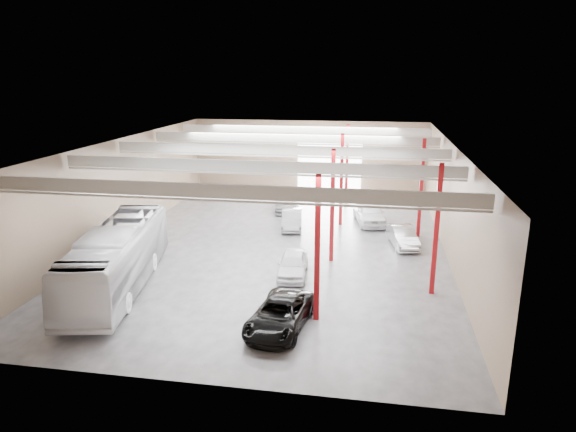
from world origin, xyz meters
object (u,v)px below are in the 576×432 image
(car_row_b, at_px, (292,219))
(car_row_c, at_px, (287,202))
(black_sedan, at_px, (280,314))
(car_row_a, at_px, (293,264))
(car_right_near, at_px, (403,236))
(coach_bus, at_px, (118,257))
(car_right_far, at_px, (369,212))

(car_row_b, xyz_separation_m, car_row_c, (-1.28, 5.20, 0.02))
(black_sedan, height_order, car_row_c, car_row_c)
(car_row_a, bearing_deg, car_right_near, 40.42)
(car_row_a, relative_size, car_row_c, 0.82)
(coach_bus, height_order, car_row_c, coach_bus)
(black_sedan, relative_size, car_right_near, 1.21)
(coach_bus, relative_size, black_sedan, 2.44)
(car_row_b, bearing_deg, car_row_a, -88.44)
(car_right_far, bearing_deg, car_row_b, -169.86)
(black_sedan, bearing_deg, car_row_c, 106.24)
(car_right_near, bearing_deg, car_row_c, 127.45)
(coach_bus, xyz_separation_m, black_sedan, (9.52, -3.21, -1.01))
(car_right_near, distance_m, car_right_far, 5.70)
(coach_bus, bearing_deg, car_right_near, 20.62)
(car_right_near, height_order, car_right_far, car_right_far)
(car_row_b, xyz_separation_m, car_right_near, (8.04, -2.90, -0.02))
(car_right_near, xyz_separation_m, car_right_far, (-2.32, 5.20, 0.18))
(car_row_b, distance_m, car_right_near, 8.55)
(car_row_a, xyz_separation_m, car_row_c, (-2.86, 14.52, 0.03))
(coach_bus, height_order, black_sedan, coach_bus)
(coach_bus, distance_m, black_sedan, 10.09)
(coach_bus, height_order, car_right_far, coach_bus)
(car_row_b, bearing_deg, car_right_near, -27.89)
(car_row_b, distance_m, car_right_far, 6.18)
(coach_bus, xyz_separation_m, car_row_c, (6.22, 17.70, -0.99))
(car_row_b, height_order, car_row_c, car_row_c)
(car_row_c, bearing_deg, coach_bus, -118.63)
(car_row_a, height_order, car_right_far, car_right_far)
(car_right_near, bearing_deg, car_row_b, 148.61)
(car_right_near, bearing_deg, car_row_a, -146.75)
(car_row_a, bearing_deg, car_right_far, 65.96)
(black_sedan, relative_size, car_right_far, 0.99)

